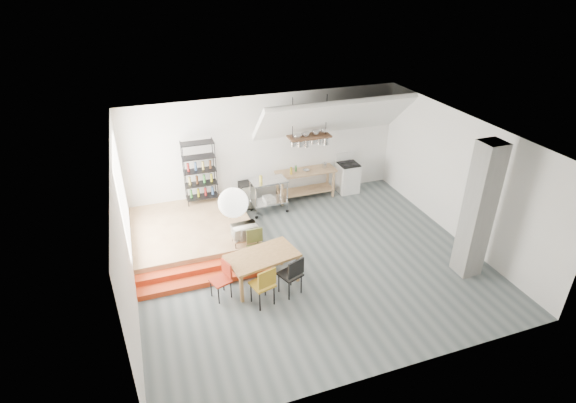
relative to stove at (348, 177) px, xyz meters
name	(u,v)px	position (x,y,z in m)	size (l,w,h in m)	color
floor	(310,262)	(-2.50, -3.16, -0.48)	(8.00, 8.00, 0.00)	#505A5C
wall_back	(266,149)	(-2.50, 0.34, 1.12)	(8.00, 0.04, 3.20)	silver
wall_left	(125,236)	(-6.50, -3.16, 1.12)	(0.04, 7.00, 3.20)	silver
wall_right	(460,179)	(1.50, -3.16, 1.12)	(0.04, 7.00, 3.20)	silver
ceiling	(314,136)	(-2.50, -3.16, 2.72)	(8.00, 7.00, 0.02)	white
slope_ceiling	(334,117)	(-0.70, -0.26, 2.07)	(4.40, 1.80, 0.15)	white
window_pane	(122,194)	(-6.48, -1.66, 1.32)	(0.02, 2.50, 2.20)	white
platform	(192,232)	(-5.00, -1.16, -0.28)	(3.00, 3.00, 0.40)	#936C49
step_lower	(206,280)	(-5.00, -3.11, -0.41)	(3.00, 0.35, 0.13)	red
step_upper	(203,269)	(-5.00, -2.76, -0.35)	(3.00, 0.35, 0.27)	red
concrete_column	(478,211)	(0.80, -4.66, 1.12)	(0.50, 0.50, 3.20)	gray
kitchen_counter	(306,179)	(-1.40, -0.01, 0.15)	(1.80, 0.60, 0.91)	#936C49
stove	(348,177)	(0.00, 0.00, 0.00)	(0.60, 0.60, 1.18)	white
pot_rack	(310,139)	(-1.37, -0.23, 1.50)	(1.20, 0.50, 1.43)	#41261A
wire_shelving	(200,171)	(-4.50, 0.04, 0.85)	(0.88, 0.38, 1.80)	black
microwave_shelf	(245,237)	(-3.90, -2.41, 0.07)	(0.60, 0.40, 0.16)	#936C49
paper_lantern	(233,203)	(-4.37, -3.62, 1.72)	(0.60, 0.60, 0.60)	white
dining_table	(262,258)	(-3.78, -3.50, 0.17)	(1.68, 1.15, 0.73)	brown
chair_mustard	(264,283)	(-3.97, -4.25, 0.09)	(0.54, 0.54, 0.96)	#A77F1C
chair_black	(292,273)	(-3.30, -4.12, 0.08)	(0.56, 0.56, 0.95)	black
chair_olive	(256,244)	(-3.72, -2.77, 0.06)	(0.42, 0.42, 0.90)	brown
chair_red	(223,277)	(-4.71, -3.67, 0.02)	(0.49, 0.49, 0.84)	#B7301A
rolling_cart	(269,191)	(-2.70, -0.46, 0.17)	(1.05, 0.63, 1.00)	silver
mini_fridge	(248,195)	(-3.20, 0.04, -0.10)	(0.45, 0.45, 0.77)	black
microwave	(245,231)	(-3.90, -2.41, 0.25)	(0.59, 0.40, 0.32)	beige
bowl	(306,171)	(-1.41, -0.06, 0.45)	(0.20, 0.20, 0.05)	silver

